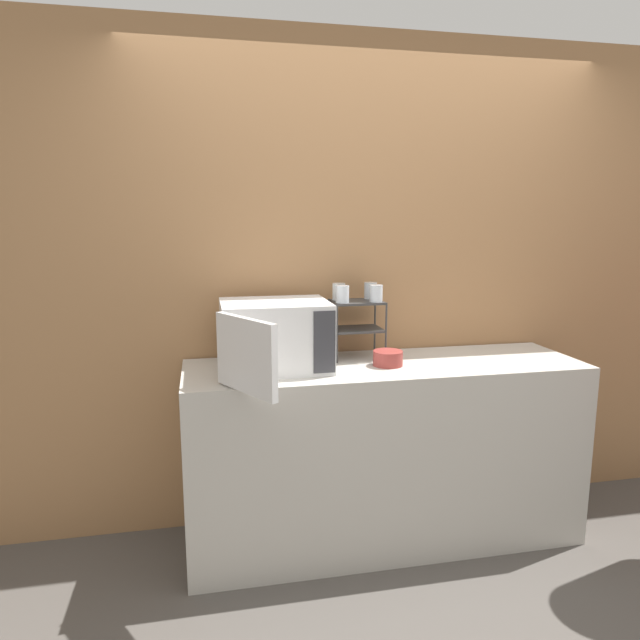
# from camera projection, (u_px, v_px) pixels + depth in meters

# --- Properties ---
(ground_plane) EXTENTS (12.00, 12.00, 0.00)m
(ground_plane) POSITION_uv_depth(u_px,v_px,m) (401.00, 568.00, 2.73)
(ground_plane) COLOR #4C4742
(wall_back) EXTENTS (8.00, 0.06, 2.60)m
(wall_back) POSITION_uv_depth(u_px,v_px,m) (367.00, 284.00, 3.11)
(wall_back) COLOR #9E7047
(wall_back) RESTS_ON ground_plane
(counter) EXTENTS (1.99, 0.59, 0.94)m
(counter) POSITION_uv_depth(u_px,v_px,m) (384.00, 452.00, 2.94)
(counter) COLOR #B7B2A8
(counter) RESTS_ON ground_plane
(microwave) EXTENTS (0.54, 0.76, 0.33)m
(microwave) POSITION_uv_depth(u_px,v_px,m) (274.00, 336.00, 2.72)
(microwave) COLOR silver
(microwave) RESTS_ON counter
(dish_rack) EXTENTS (0.27, 0.20, 0.30)m
(dish_rack) POSITION_uv_depth(u_px,v_px,m) (357.00, 317.00, 2.94)
(dish_rack) COLOR #333333
(dish_rack) RESTS_ON counter
(glass_front_left) EXTENTS (0.07, 0.07, 0.09)m
(glass_front_left) POSITION_uv_depth(u_px,v_px,m) (342.00, 294.00, 2.86)
(glass_front_left) COLOR silver
(glass_front_left) RESTS_ON dish_rack
(glass_back_right) EXTENTS (0.07, 0.07, 0.09)m
(glass_back_right) POSITION_uv_depth(u_px,v_px,m) (370.00, 291.00, 3.00)
(glass_back_right) COLOR silver
(glass_back_right) RESTS_ON dish_rack
(glass_front_right) EXTENTS (0.07, 0.07, 0.09)m
(glass_front_right) POSITION_uv_depth(u_px,v_px,m) (376.00, 293.00, 2.88)
(glass_front_right) COLOR silver
(glass_front_right) RESTS_ON dish_rack
(glass_back_left) EXTENTS (0.07, 0.07, 0.09)m
(glass_back_left) POSITION_uv_depth(u_px,v_px,m) (339.00, 292.00, 2.95)
(glass_back_left) COLOR silver
(glass_back_left) RESTS_ON dish_rack
(bowl) EXTENTS (0.15, 0.15, 0.07)m
(bowl) POSITION_uv_depth(u_px,v_px,m) (388.00, 358.00, 2.81)
(bowl) COLOR maroon
(bowl) RESTS_ON counter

